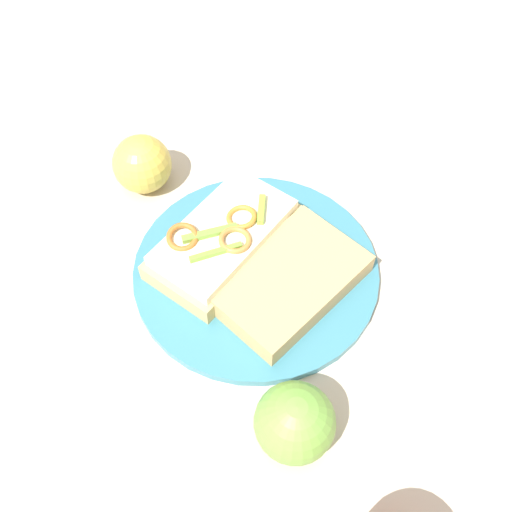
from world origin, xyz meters
TOP-DOWN VIEW (x-y plane):
  - ground_plane at (0.00, 0.00)m, footprint 2.00×2.00m
  - plate at (0.00, 0.00)m, footprint 0.26×0.26m
  - sandwich at (-0.04, 0.01)m, footprint 0.14×0.19m
  - bread_slice_side at (0.04, -0.01)m, footprint 0.16×0.18m
  - apple_0 at (-0.17, 0.08)m, footprint 0.07×0.07m
  - apple_3 at (0.09, -0.16)m, footprint 0.08×0.08m

SIDE VIEW (x-z plane):
  - ground_plane at x=0.00m, z-range 0.00..0.00m
  - plate at x=0.00m, z-range 0.00..0.01m
  - bread_slice_side at x=0.04m, z-range 0.01..0.04m
  - sandwich at x=-0.04m, z-range 0.01..0.05m
  - apple_0 at x=-0.17m, z-range 0.00..0.07m
  - apple_3 at x=0.09m, z-range 0.00..0.07m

